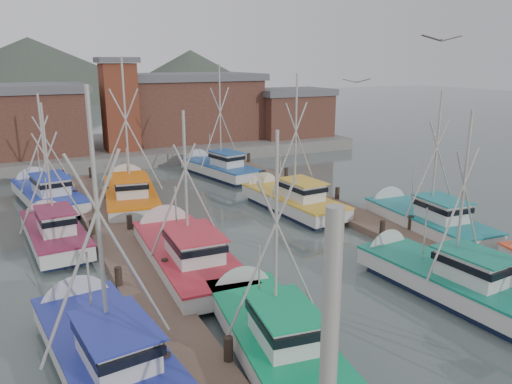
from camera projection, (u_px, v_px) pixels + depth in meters
name	position (u px, v px, depth m)	size (l,w,h in m)	color
ground	(346.00, 304.00, 20.11)	(260.00, 260.00, 0.00)	#43514D
dock_left	(149.00, 294.00, 20.58)	(2.30, 46.00, 1.50)	brown
dock_right	(408.00, 241.00, 26.55)	(2.30, 46.00, 1.50)	brown
quay	(134.00, 148.00, 52.03)	(44.00, 16.00, 1.20)	gray
shed_left	(14.00, 119.00, 44.64)	(12.72, 8.48, 6.20)	brown
shed_center	(188.00, 106.00, 53.53)	(14.84, 9.54, 6.90)	brown
shed_right	(290.00, 112.00, 55.85)	(8.48, 6.36, 5.20)	brown
lookout_tower	(119.00, 104.00, 46.43)	(3.60, 3.60, 8.50)	brown
distant_hills	(1.00, 100.00, 120.92)	(175.00, 140.00, 42.00)	#414C3F
boat_4	(268.00, 330.00, 16.95)	(3.73, 8.86, 8.28)	#0F1833
boat_5	(440.00, 276.00, 21.14)	(3.47, 9.05, 8.49)	#0F1833
boat_6	(103.00, 347.00, 15.89)	(3.99, 9.60, 9.75)	#0F1833
boat_8	(184.00, 252.00, 23.73)	(3.60, 10.33, 8.41)	#0F1833
boat_9	(288.00, 199.00, 32.67)	(3.81, 9.30, 9.53)	#0F1833
boat_10	(53.00, 231.00, 26.60)	(3.35, 8.41, 8.17)	#0F1833
boat_11	(421.00, 219.00, 28.74)	(3.59, 9.10, 8.79)	#0F1833
boat_12	(130.00, 193.00, 34.07)	(4.64, 10.52, 10.69)	#0F1833
boat_13	(217.00, 168.00, 42.17)	(4.44, 9.26, 9.98)	#0F1833
boat_14	(46.00, 194.00, 34.07)	(4.49, 10.04, 8.36)	#0F1833
gull_near	(442.00, 39.00, 15.15)	(1.55, 0.62, 0.24)	slate
gull_far	(357.00, 81.00, 23.79)	(1.55, 0.63, 0.24)	slate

